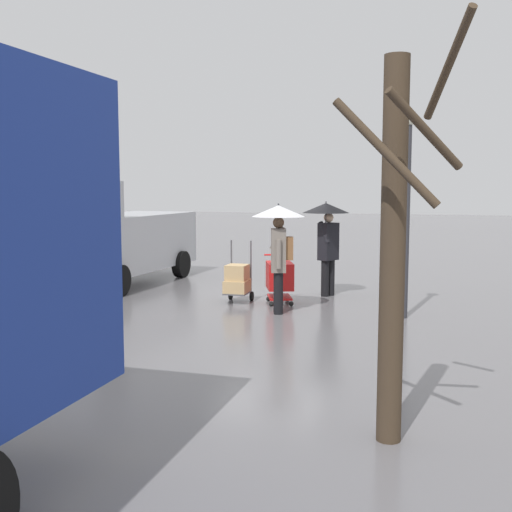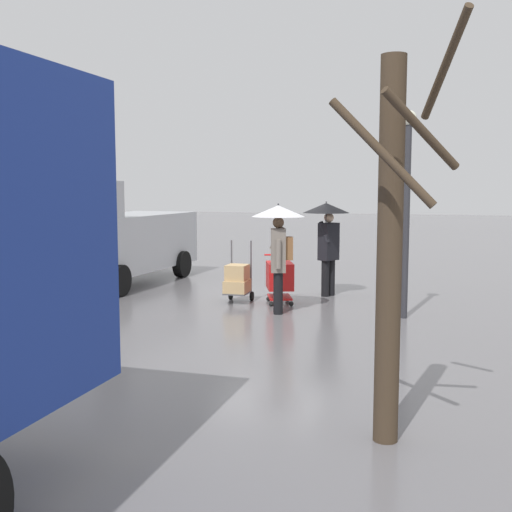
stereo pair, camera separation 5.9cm
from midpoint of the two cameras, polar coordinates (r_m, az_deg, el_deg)
name	(u,v)px [view 2 (the right image)]	position (r m, az deg, el deg)	size (l,w,h in m)	color
ground_plane	(268,297)	(14.19, 1.24, -3.72)	(90.00, 90.00, 0.00)	slate
slush_patch_under_van	(2,340)	(11.03, -21.92, -7.08)	(2.28, 2.28, 0.01)	silver
slush_patch_mid_street	(75,301)	(14.17, -15.94, -3.97)	(1.28, 1.28, 0.01)	#ADAFB5
cargo_van_parked_right	(113,239)	(16.11, -12.73, 1.55)	(2.40, 5.44, 2.60)	#B7BABF
shopping_cart_vendor	(280,277)	(13.30, 2.29, -1.92)	(0.80, 0.96, 1.04)	red
hand_dolly_boxes	(237,280)	(13.43, -1.57, -2.23)	(0.53, 0.71, 1.32)	#515156
pedestrian_pink_side	(327,226)	(14.20, 6.60, 2.69)	(1.04, 1.04, 2.15)	black
pedestrian_black_side	(279,233)	(12.25, 2.21, 2.08)	(1.04, 1.04, 2.15)	black
bare_tree_near	(392,241)	(6.06, 12.49, 1.36)	(1.21, 1.29, 4.02)	#423323
street_lamp	(407,192)	(12.02, 13.68, 5.65)	(0.28, 0.28, 3.86)	#2D2D33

